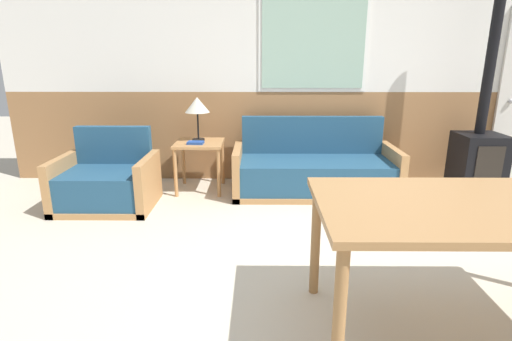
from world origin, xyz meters
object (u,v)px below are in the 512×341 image
Objects in this scene: couch at (314,171)px; dining_table at (475,218)px; side_table at (200,150)px; armchair at (107,184)px; wood_stove at (480,145)px; table_lamp at (197,106)px.

couch is 1.10× the size of dining_table.
armchair is at bearing -148.93° from side_table.
dining_table is 0.66× the size of wood_stove.
armchair is 1.68× the size of side_table.
table_lamp is (-0.02, 0.09, 0.49)m from side_table.
wood_stove is (1.82, -0.01, 0.32)m from couch.
wood_stove is (4.01, 0.46, 0.32)m from armchair.
table_lamp is (0.86, 0.63, 0.72)m from armchair.
armchair is 3.36m from dining_table.
dining_table is (2.69, -1.96, 0.45)m from armchair.
dining_table is at bearing -54.73° from table_lamp.
couch is 2.24m from armchair.
couch is 1.33m from side_table.
wood_stove is (3.15, -0.17, -0.40)m from table_lamp.
armchair is at bearing -168.10° from couch.
armchair is 0.58× the size of dining_table.
armchair is 1.93× the size of table_lamp.
wood_stove is at bearing 4.65° from armchair.
couch is 3.67× the size of table_lamp.
wood_stove reaches higher than couch.
armchair is (-2.19, -0.46, -0.00)m from couch.
side_table is 0.50m from table_lamp.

